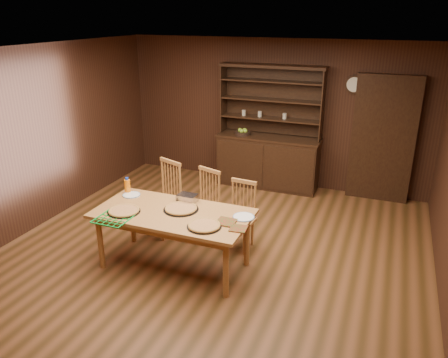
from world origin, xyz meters
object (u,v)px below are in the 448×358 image
at_px(chair_right, 241,213).
at_px(juice_bottle, 127,186).
at_px(dining_table, 173,218).
at_px(chair_left, 167,195).
at_px(chair_center, 206,201).
at_px(china_hutch, 268,155).

relative_size(chair_right, juice_bottle, 4.34).
height_order(dining_table, juice_bottle, juice_bottle).
height_order(chair_left, chair_center, chair_left).
bearing_deg(chair_right, china_hutch, 102.02).
bearing_deg(juice_bottle, chair_right, 18.73).
bearing_deg(juice_bottle, chair_center, 33.66).
relative_size(chair_left, chair_right, 1.15).
bearing_deg(china_hutch, chair_center, -97.54).
height_order(dining_table, chair_right, chair_right).
distance_m(china_hutch, dining_table, 3.08).
xyz_separation_m(chair_left, chair_center, (0.56, 0.10, -0.05)).
bearing_deg(chair_right, chair_center, 175.39).
height_order(china_hutch, dining_table, china_hutch).
bearing_deg(chair_center, chair_left, -151.48).
relative_size(chair_left, juice_bottle, 5.00).
distance_m(china_hutch, juice_bottle, 2.98).
relative_size(china_hutch, chair_left, 2.03).
bearing_deg(juice_bottle, dining_table, -20.80).
distance_m(china_hutch, chair_left, 2.41).
bearing_deg(dining_table, china_hutch, 84.03).
bearing_deg(china_hutch, chair_right, -83.03).
bearing_deg(chair_center, chair_right, 8.74).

